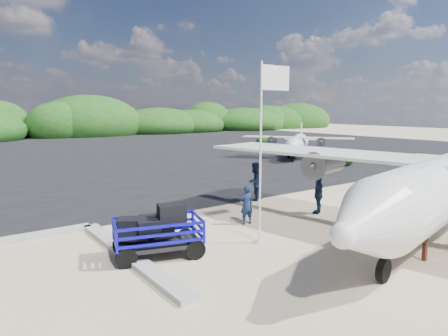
# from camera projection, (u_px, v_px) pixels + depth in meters

# --- Properties ---
(ground) EXTENTS (160.00, 160.00, 0.00)m
(ground) POSITION_uv_depth(u_px,v_px,m) (277.00, 241.00, 12.98)
(ground) COLOR beige
(asphalt_apron) EXTENTS (90.00, 50.00, 0.04)m
(asphalt_apron) POSITION_uv_depth(u_px,v_px,m) (53.00, 155.00, 37.00)
(asphalt_apron) COLOR #B2B2B2
(asphalt_apron) RESTS_ON ground
(vegetation_band) EXTENTS (124.00, 8.00, 4.40)m
(vegetation_band) POSITION_uv_depth(u_px,v_px,m) (11.00, 138.00, 57.01)
(vegetation_band) COLOR #B2B2B2
(vegetation_band) RESTS_ON ground
(baggage_cart) EXTENTS (3.02, 2.24, 1.35)m
(baggage_cart) POSITION_uv_depth(u_px,v_px,m) (159.00, 257.00, 11.63)
(baggage_cart) COLOR #0F0CC0
(baggage_cart) RESTS_ON ground
(flagpole) EXTENTS (1.15, 0.50, 5.69)m
(flagpole) POSITION_uv_depth(u_px,v_px,m) (259.00, 243.00, 12.82)
(flagpole) COLOR white
(flagpole) RESTS_ON ground
(signboard) EXTENTS (1.94, 0.40, 1.59)m
(signboard) POSITION_uv_depth(u_px,v_px,m) (404.00, 266.00, 10.91)
(signboard) COLOR #522417
(signboard) RESTS_ON ground
(crew_a) EXTENTS (0.58, 0.41, 1.48)m
(crew_a) POSITION_uv_depth(u_px,v_px,m) (247.00, 205.00, 14.79)
(crew_a) COLOR #111F42
(crew_a) RESTS_ON ground
(crew_b) EXTENTS (1.04, 0.92, 1.80)m
(crew_b) POSITION_uv_depth(u_px,v_px,m) (255.00, 182.00, 18.60)
(crew_b) COLOR #111F42
(crew_b) RESTS_ON ground
(crew_c) EXTENTS (1.01, 0.74, 1.59)m
(crew_c) POSITION_uv_depth(u_px,v_px,m) (318.00, 194.00, 16.31)
(crew_c) COLOR #111F42
(crew_c) RESTS_ON ground
(aircraft_large) EXTENTS (20.58, 20.58, 5.26)m
(aircraft_large) POSITION_uv_depth(u_px,v_px,m) (264.00, 152.00, 39.05)
(aircraft_large) COLOR #B2B2B2
(aircraft_large) RESTS_ON ground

